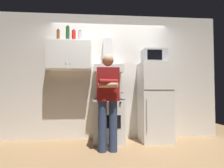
% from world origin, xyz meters
% --- Properties ---
extents(ground_plane, '(7.00, 7.00, 0.00)m').
position_xyz_m(ground_plane, '(0.00, 0.00, 0.00)').
color(ground_plane, olive).
extents(back_wall_tiled, '(4.80, 0.10, 2.70)m').
position_xyz_m(back_wall_tiled, '(0.00, 0.60, 1.35)').
color(back_wall_tiled, silver).
rests_on(back_wall_tiled, ground_plane).
extents(upper_cabinet, '(0.90, 0.37, 0.60)m').
position_xyz_m(upper_cabinet, '(-0.85, 0.37, 1.75)').
color(upper_cabinet, white).
extents(stove_oven, '(0.60, 0.62, 0.87)m').
position_xyz_m(stove_oven, '(-0.05, 0.25, 0.43)').
color(stove_oven, white).
rests_on(stove_oven, ground_plane).
extents(range_hood, '(0.60, 0.44, 0.75)m').
position_xyz_m(range_hood, '(-0.05, 0.38, 1.60)').
color(range_hood, white).
extents(refrigerator, '(0.60, 0.62, 1.60)m').
position_xyz_m(refrigerator, '(0.90, 0.25, 0.80)').
color(refrigerator, white).
rests_on(refrigerator, ground_plane).
extents(microwave, '(0.48, 0.37, 0.28)m').
position_xyz_m(microwave, '(0.90, 0.27, 1.74)').
color(microwave, '#B7BABF').
rests_on(microwave, refrigerator).
extents(person_standing, '(0.38, 0.33, 1.64)m').
position_xyz_m(person_standing, '(-0.10, -0.36, 0.90)').
color(person_standing, navy).
rests_on(person_standing, ground_plane).
extents(cooking_pot, '(0.31, 0.21, 0.13)m').
position_xyz_m(cooking_pot, '(0.08, 0.13, 0.94)').
color(cooking_pot, '#B7BABF').
rests_on(cooking_pot, stove_oven).
extents(bottle_beer_brown, '(0.06, 0.06, 0.26)m').
position_xyz_m(bottle_beer_brown, '(-1.09, 0.42, 2.17)').
color(bottle_beer_brown, brown).
rests_on(bottle_beer_brown, upper_cabinet).
extents(bottle_wine_green, '(0.08, 0.08, 0.32)m').
position_xyz_m(bottle_wine_green, '(-0.89, 0.38, 2.21)').
color(bottle_wine_green, '#19471E').
rests_on(bottle_wine_green, upper_cabinet).
extents(bottle_canister_steel, '(0.09, 0.09, 0.24)m').
position_xyz_m(bottle_canister_steel, '(-0.64, 0.39, 2.16)').
color(bottle_canister_steel, '#B2B5BA').
rests_on(bottle_canister_steel, upper_cabinet).
extents(bottle_soda_red, '(0.08, 0.08, 0.25)m').
position_xyz_m(bottle_soda_red, '(-0.77, 0.39, 2.17)').
color(bottle_soda_red, red).
rests_on(bottle_soda_red, upper_cabinet).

